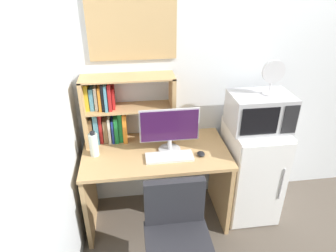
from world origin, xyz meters
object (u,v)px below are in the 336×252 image
object	(u,v)px
water_bottle	(94,145)
wall_corkboard	(132,25)
hutch_bookshelf	(116,110)
microwave	(260,111)
computer_mouse	(201,154)
desk_chair	(177,250)
desk_fan	(273,75)
mini_fridge	(250,171)
keyboard	(169,157)
monitor	(170,128)

from	to	relation	value
water_bottle	wall_corkboard	distance (m)	1.00
hutch_bookshelf	microwave	xyz separation A→B (m)	(1.19, -0.22, 0.02)
computer_mouse	desk_chair	bearing A→B (deg)	-115.69
hutch_bookshelf	microwave	bearing A→B (deg)	-10.38
water_bottle	microwave	world-z (taller)	microwave
desk_fan	wall_corkboard	bearing A→B (deg)	163.57
microwave	desk_fan	bearing A→B (deg)	-5.48
water_bottle	mini_fridge	distance (m)	1.44
wall_corkboard	microwave	bearing A→B (deg)	-17.06
mini_fridge	wall_corkboard	xyz separation A→B (m)	(-1.01, 0.31, 1.27)
hutch_bookshelf	computer_mouse	size ratio (longest dim) A/B	9.57
keyboard	wall_corkboard	bearing A→B (deg)	118.21
desk_chair	keyboard	bearing A→B (deg)	87.23
hutch_bookshelf	wall_corkboard	bearing A→B (deg)	27.56
water_bottle	microwave	bearing A→B (deg)	0.18
keyboard	computer_mouse	world-z (taller)	computer_mouse
microwave	desk_chair	distance (m)	1.28
monitor	desk_fan	xyz separation A→B (m)	(0.82, 0.01, 0.41)
desk_fan	monitor	bearing A→B (deg)	-179.36
monitor	desk_chair	world-z (taller)	monitor
hutch_bookshelf	wall_corkboard	size ratio (longest dim) A/B	1.10
mini_fridge	desk_chair	size ratio (longest dim) A/B	1.03
wall_corkboard	monitor	bearing A→B (deg)	-52.28
keyboard	water_bottle	distance (m)	0.62
monitor	computer_mouse	distance (m)	0.34
keyboard	desk_chair	distance (m)	0.71
keyboard	microwave	world-z (taller)	microwave
monitor	water_bottle	bearing A→B (deg)	179.02
mini_fridge	computer_mouse	bearing A→B (deg)	-166.52
monitor	mini_fridge	bearing A→B (deg)	0.90
keyboard	water_bottle	xyz separation A→B (m)	(-0.60, 0.12, 0.09)
desk_fan	water_bottle	bearing A→B (deg)	179.94
computer_mouse	wall_corkboard	xyz separation A→B (m)	(-0.50, 0.44, 0.96)
computer_mouse	wall_corkboard	distance (m)	1.17
keyboard	desk_chair	size ratio (longest dim) A/B	0.44
microwave	wall_corkboard	xyz separation A→B (m)	(-1.01, 0.31, 0.67)
microwave	wall_corkboard	distance (m)	1.25
keyboard	computer_mouse	size ratio (longest dim) A/B	4.80
microwave	wall_corkboard	world-z (taller)	wall_corkboard
computer_mouse	microwave	world-z (taller)	microwave
microwave	computer_mouse	bearing A→B (deg)	-166.20
keyboard	desk_fan	world-z (taller)	desk_fan
computer_mouse	water_bottle	distance (m)	0.88
water_bottle	wall_corkboard	bearing A→B (deg)	40.67
keyboard	wall_corkboard	size ratio (longest dim) A/B	0.55
water_bottle	mini_fridge	xyz separation A→B (m)	(1.38, 0.00, -0.40)
water_bottle	microwave	distance (m)	1.40
microwave	wall_corkboard	bearing A→B (deg)	162.94
computer_mouse	desk_chair	size ratio (longest dim) A/B	0.09
keyboard	water_bottle	bearing A→B (deg)	168.33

